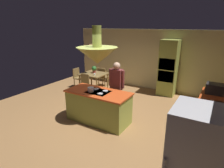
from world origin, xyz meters
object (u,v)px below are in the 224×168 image
object	(u,v)px
chair_facing_island	(84,83)
cooking_pot_on_cooktop	(91,89)
dining_table	(94,76)
potted_plant_on_table	(94,69)
canister_flour	(211,109)
chair_by_back_wall	(103,76)
kitchen_island	(98,106)
cup_on_table	(94,74)
chair_at_corner	(78,76)
refrigerator	(195,167)
oven_tower	(168,68)
person_at_island	(117,85)
microwave_on_counter	(215,89)
canister_sugar	(211,105)

from	to	relation	value
chair_facing_island	cooking_pot_on_cooktop	world-z (taller)	cooking_pot_on_cooktop
dining_table	cooking_pot_on_cooktop	bearing A→B (deg)	-55.37
potted_plant_on_table	canister_flour	xyz separation A→B (m)	(4.57, -1.99, 0.07)
chair_by_back_wall	cooking_pot_on_cooktop	distance (m)	3.33
kitchen_island	cup_on_table	bearing A→B (deg)	128.54
chair_facing_island	chair_at_corner	distance (m)	1.11
refrigerator	chair_at_corner	bearing A→B (deg)	144.75
oven_tower	person_at_island	world-z (taller)	oven_tower
chair_at_corner	microwave_on_counter	world-z (taller)	microwave_on_counter
dining_table	cooking_pot_on_cooktop	world-z (taller)	cooking_pot_on_cooktop
canister_sugar	canister_flour	bearing A→B (deg)	-90.00
kitchen_island	oven_tower	xyz separation A→B (m)	(1.10, 3.24, 0.63)
canister_flour	cooking_pot_on_cooktop	xyz separation A→B (m)	(-3.00, -0.33, 0.00)
refrigerator	microwave_on_counter	distance (m)	3.23
chair_by_back_wall	cup_on_table	world-z (taller)	chair_by_back_wall
kitchen_island	cooking_pot_on_cooktop	size ratio (longest dim) A/B	10.37
kitchen_island	person_at_island	world-z (taller)	person_at_island
kitchen_island	canister_sugar	distance (m)	2.92
oven_tower	dining_table	distance (m)	3.06
canister_sugar	microwave_on_counter	size ratio (longest dim) A/B	0.41
potted_plant_on_table	kitchen_island	bearing A→B (deg)	-51.57
chair_by_back_wall	potted_plant_on_table	distance (m)	0.73
person_at_island	microwave_on_counter	bearing A→B (deg)	17.24
kitchen_island	dining_table	world-z (taller)	kitchen_island
chair_facing_island	canister_flour	world-z (taller)	canister_flour
refrigerator	chair_at_corner	distance (m)	6.59
potted_plant_on_table	microwave_on_counter	xyz separation A→B (m)	(4.57, -0.66, 0.13)
chair_by_back_wall	canister_sugar	world-z (taller)	canister_sugar
chair_facing_island	cup_on_table	distance (m)	0.58
chair_at_corner	cup_on_table	bearing A→B (deg)	-101.99
cooking_pot_on_cooktop	dining_table	bearing A→B (deg)	124.63
chair_facing_island	potted_plant_on_table	xyz separation A→B (m)	(-0.03, 0.77, 0.42)
canister_sugar	chair_facing_island	bearing A→B (deg)	167.14
chair_by_back_wall	microwave_on_counter	distance (m)	4.75
canister_sugar	chair_at_corner	bearing A→B (deg)	162.38
microwave_on_counter	canister_flour	bearing A→B (deg)	-90.00
chair_by_back_wall	oven_tower	bearing A→B (deg)	-170.67
refrigerator	chair_by_back_wall	world-z (taller)	refrigerator
canister_sugar	cooking_pot_on_cooktop	size ratio (longest dim) A/B	1.05
kitchen_island	cooking_pot_on_cooktop	distance (m)	0.57
person_at_island	chair_facing_island	world-z (taller)	person_at_island
canister_flour	canister_sugar	distance (m)	0.18
potted_plant_on_table	oven_tower	bearing A→B (deg)	20.48
oven_tower	person_at_island	distance (m)	2.70
refrigerator	cooking_pot_on_cooktop	xyz separation A→B (m)	(-2.96, 1.57, 0.13)
potted_plant_on_table	cooking_pot_on_cooktop	size ratio (longest dim) A/B	1.67
chair_at_corner	potted_plant_on_table	bearing A→B (deg)	-84.24
chair_by_back_wall	canister_sugar	bearing A→B (deg)	152.10
chair_by_back_wall	microwave_on_counter	bearing A→B (deg)	164.45
person_at_island	chair_by_back_wall	bearing A→B (deg)	132.43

